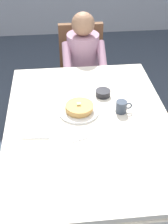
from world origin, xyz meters
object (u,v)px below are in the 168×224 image
object	(u,v)px
plate_breakfast	(79,111)
cup_coffee	(122,107)
knife_right_of_plate	(106,112)
spoon_near_edge	(77,140)
breakfast_stack	(79,108)
fork_left_of_plate	(51,115)
diner_person	(83,60)
chair_diner	(82,65)
bowl_butter	(103,93)
dining_table_main	(89,131)

from	to	relation	value
plate_breakfast	cup_coffee	xyz separation A→B (m)	(0.29, -0.03, 0.03)
knife_right_of_plate	spoon_near_edge	distance (m)	0.35
breakfast_stack	fork_left_of_plate	distance (m)	0.20
breakfast_stack	cup_coffee	bearing A→B (deg)	-4.52
breakfast_stack	diner_person	bearing A→B (deg)	82.56
chair_diner	plate_breakfast	bearing A→B (deg)	83.45
plate_breakfast	diner_person	bearing A→B (deg)	82.34
bowl_butter	spoon_near_edge	size ratio (longest dim) A/B	0.73
plate_breakfast	breakfast_stack	bearing A→B (deg)	-52.92
dining_table_main	chair_diner	bearing A→B (deg)	86.80
diner_person	plate_breakfast	xyz separation A→B (m)	(-0.12, -0.91, 0.08)
diner_person	plate_breakfast	distance (m)	0.93
chair_diner	breakfast_stack	size ratio (longest dim) A/B	4.75
cup_coffee	fork_left_of_plate	bearing A→B (deg)	179.19
cup_coffee	spoon_near_edge	xyz separation A→B (m)	(-0.33, -0.26, -0.04)
chair_diner	spoon_near_edge	bearing A→B (deg)	83.32
diner_person	breakfast_stack	distance (m)	0.93
bowl_butter	spoon_near_edge	distance (m)	0.53
cup_coffee	spoon_near_edge	world-z (taller)	cup_coffee
cup_coffee	fork_left_of_plate	size ratio (longest dim) A/B	0.63
chair_diner	diner_person	distance (m)	0.21
chair_diner	cup_coffee	world-z (taller)	chair_diner
knife_right_of_plate	chair_diner	bearing A→B (deg)	5.62
diner_person	spoon_near_edge	distance (m)	1.22
cup_coffee	knife_right_of_plate	xyz separation A→B (m)	(-0.10, 0.01, -0.04)
dining_table_main	cup_coffee	world-z (taller)	cup_coffee
dining_table_main	fork_left_of_plate	world-z (taller)	fork_left_of_plate
chair_diner	plate_breakfast	size ratio (longest dim) A/B	3.32
breakfast_stack	knife_right_of_plate	bearing A→B (deg)	-4.91
dining_table_main	breakfast_stack	xyz separation A→B (m)	(-0.05, 0.10, 0.13)
fork_left_of_plate	breakfast_stack	bearing A→B (deg)	-85.47
fork_left_of_plate	chair_diner	bearing A→B (deg)	-16.25
cup_coffee	bowl_butter	bearing A→B (deg)	114.20
plate_breakfast	knife_right_of_plate	size ratio (longest dim) A/B	1.40
chair_diner	diner_person	world-z (taller)	diner_person
dining_table_main	fork_left_of_plate	size ratio (longest dim) A/B	8.47
breakfast_stack	plate_breakfast	bearing A→B (deg)	127.08
dining_table_main	chair_diner	world-z (taller)	chair_diner
dining_table_main	diner_person	xyz separation A→B (m)	(0.07, 1.01, 0.02)
cup_coffee	plate_breakfast	bearing A→B (deg)	174.76
knife_right_of_plate	spoon_near_edge	world-z (taller)	same
diner_person	breakfast_stack	bearing A→B (deg)	82.56
cup_coffee	spoon_near_edge	distance (m)	0.42
dining_table_main	knife_right_of_plate	size ratio (longest dim) A/B	7.62
plate_breakfast	dining_table_main	bearing A→B (deg)	-60.03
fork_left_of_plate	spoon_near_edge	xyz separation A→B (m)	(0.15, -0.27, 0.00)
diner_person	knife_right_of_plate	bearing A→B (deg)	94.11
dining_table_main	bowl_butter	world-z (taller)	bowl_butter
plate_breakfast	fork_left_of_plate	distance (m)	0.19
cup_coffee	diner_person	bearing A→B (deg)	100.20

